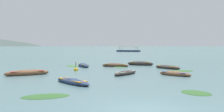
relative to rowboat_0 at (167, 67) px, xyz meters
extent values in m
plane|color=slate|center=(-5.23, 1480.92, -0.17)|extent=(6000.00, 6000.00, 0.00)
cone|color=#4C5B56|center=(-832.09, 2043.80, 278.72)|extent=(2391.93, 2391.93, 557.79)
cone|color=slate|center=(-14.48, 2483.78, 154.06)|extent=(1102.55, 1102.55, 308.46)
cone|color=#4C5B56|center=(768.70, 2183.47, 283.73)|extent=(2297.90, 2297.90, 567.81)
ellipsoid|color=#2D2826|center=(0.00, 0.00, -0.01)|extent=(3.26, 3.62, 0.54)
cube|color=orange|center=(0.00, 0.00, 0.16)|extent=(2.35, 2.61, 0.05)
cube|color=#2D2826|center=(0.00, 0.00, 0.21)|extent=(0.68, 0.58, 0.04)
ellipsoid|color=brown|center=(-0.79, -6.62, -0.01)|extent=(3.16, 3.05, 0.52)
cube|color=#28519E|center=(-0.79, -6.62, 0.14)|extent=(2.27, 2.19, 0.05)
cube|color=brown|center=(-0.79, -6.62, 0.19)|extent=(0.56, 0.59, 0.04)
ellipsoid|color=navy|center=(-10.88, 2.38, 0.01)|extent=(2.41, 3.84, 0.61)
cube|color=olive|center=(-10.88, 2.38, 0.19)|extent=(1.73, 2.76, 0.05)
cube|color=navy|center=(-10.88, 2.38, 0.24)|extent=(0.69, 0.35, 0.04)
ellipsoid|color=brown|center=(-15.21, -6.41, 0.02)|extent=(4.28, 3.14, 0.64)
cube|color=#B22D28|center=(-15.21, -6.41, 0.21)|extent=(3.08, 2.26, 0.05)
cube|color=brown|center=(-15.21, -6.41, 0.26)|extent=(0.48, 0.77, 0.04)
ellipsoid|color=navy|center=(-9.81, -11.43, -0.03)|extent=(3.56, 3.79, 0.47)
cube|color=orange|center=(-9.81, -11.43, 0.11)|extent=(2.56, 2.73, 0.05)
cube|color=navy|center=(-9.81, -11.43, 0.16)|extent=(0.57, 0.52, 0.04)
ellipsoid|color=#4C3323|center=(-6.56, 2.62, 0.00)|extent=(3.88, 2.23, 0.58)
cube|color=olive|center=(-6.56, 2.62, 0.18)|extent=(2.80, 1.61, 0.05)
cube|color=#4C3323|center=(-6.56, 2.62, 0.23)|extent=(0.32, 0.81, 0.04)
ellipsoid|color=#2D2826|center=(-2.86, 4.98, 0.05)|extent=(4.05, 2.50, 0.75)
cube|color=orange|center=(-2.86, 4.98, 0.28)|extent=(2.92, 1.80, 0.05)
cube|color=#2D2826|center=(-2.86, 4.98, 0.33)|extent=(0.37, 0.83, 0.04)
ellipsoid|color=#2D2826|center=(-5.53, -6.00, -0.02)|extent=(2.90, 3.58, 0.49)
cube|color=#B7B2A3|center=(-5.53, -6.00, 0.12)|extent=(2.09, 2.58, 0.05)
cube|color=#2D2826|center=(-5.53, -6.00, 0.17)|extent=(0.58, 0.44, 0.04)
cube|color=navy|center=(-0.17, 80.26, 0.10)|extent=(11.42, 7.61, 0.90)
cylinder|color=#4C4742|center=(-4.51, 80.49, 1.22)|extent=(0.10, 0.10, 1.80)
cylinder|color=#4C4742|center=(-3.41, 83.15, 1.22)|extent=(0.10, 0.10, 1.80)
cylinder|color=#4C4742|center=(3.08, 77.37, 1.22)|extent=(0.10, 0.10, 1.80)
cylinder|color=#4C4742|center=(4.17, 80.03, 1.22)|extent=(0.10, 0.10, 1.80)
cube|color=#9E998E|center=(-0.17, 80.26, 2.12)|extent=(9.59, 6.39, 0.12)
sphere|color=yellow|center=(-11.08, -2.52, -0.07)|extent=(0.50, 0.50, 0.50)
cylinder|color=black|center=(-11.08, -2.52, 0.38)|extent=(0.06, 0.06, 0.90)
ellipsoid|color=#2D5628|center=(-1.66, -14.85, -0.17)|extent=(2.31, 2.46, 0.14)
ellipsoid|color=#38662D|center=(-12.54, 3.40, -0.17)|extent=(2.33, 3.21, 0.14)
ellipsoid|color=#38662D|center=(-5.76, 2.32, -0.17)|extent=(2.93, 2.93, 0.14)
ellipsoid|color=#2D5628|center=(-10.51, -15.93, -0.17)|extent=(2.98, 2.15, 0.14)
ellipsoid|color=#2D5628|center=(-15.80, -3.87, -0.17)|extent=(1.55, 1.63, 0.14)
ellipsoid|color=#2D5628|center=(0.71, -2.89, -0.17)|extent=(3.93, 3.05, 0.14)
camera|label=1|loc=(-6.60, -28.75, 2.71)|focal=36.89mm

